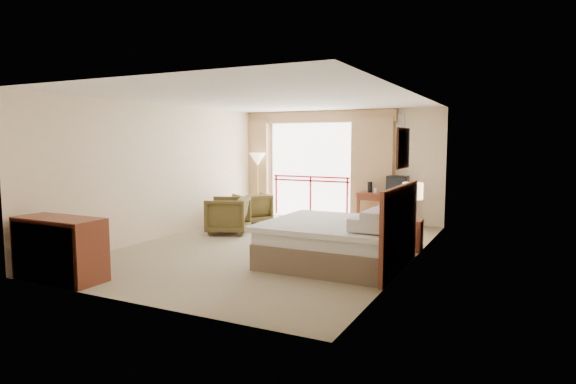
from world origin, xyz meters
The scene contains 29 objects.
floor centered at (0.00, 0.00, 0.00)m, with size 7.00×7.00×0.00m, color gray.
ceiling centered at (0.00, 0.00, 2.70)m, with size 7.00×7.00×0.00m, color white.
wall_back centered at (0.00, 3.50, 1.35)m, with size 5.00×5.00×0.00m, color beige.
wall_front centered at (0.00, -3.50, 1.35)m, with size 5.00×5.00×0.00m, color beige.
wall_left centered at (-2.50, 0.00, 1.35)m, with size 7.00×7.00×0.00m, color beige.
wall_right centered at (2.50, 0.00, 1.35)m, with size 7.00×7.00×0.00m, color beige.
balcony_door centered at (-0.80, 3.48, 1.20)m, with size 2.40×2.40×0.00m, color white.
balcony_railing centered at (-0.80, 3.46, 0.81)m, with size 2.09×0.03×1.02m.
curtain_left centered at (-2.45, 3.35, 1.25)m, with size 1.00×0.26×2.50m, color #99734E.
curtain_right centered at (0.85, 3.35, 1.25)m, with size 1.00×0.26×2.50m, color #99734E.
valance centered at (-0.80, 3.38, 2.55)m, with size 4.40×0.22×0.28m, color #99734E.
hvac_vent centered at (1.30, 3.47, 2.35)m, with size 0.50×0.04×0.50m, color silver.
bed centered at (1.50, -0.60, 0.38)m, with size 2.13×2.06×0.97m.
headboard centered at (2.46, -0.60, 0.65)m, with size 0.06×2.10×1.30m, color #5E2316.
framed_art centered at (2.47, -0.60, 1.85)m, with size 0.04×0.72×0.60m.
nightstand centered at (2.31, 0.89, 0.28)m, with size 0.39×0.46×0.56m, color #5E2316.
table_lamp centered at (2.31, 0.94, 1.05)m, with size 0.36×0.36×0.64m.
phone centered at (2.26, 0.74, 0.60)m, with size 0.19×0.15×0.09m, color black.
desk centered at (1.23, 3.11, 0.60)m, with size 1.18×0.57×0.77m.
tv centered at (1.53, 3.05, 0.97)m, with size 0.45×0.36×0.41m.
coffee_maker centered at (0.88, 3.06, 0.89)m, with size 0.11×0.11×0.25m, color black.
cup centered at (1.03, 3.01, 0.82)m, with size 0.08×0.08×0.11m, color white.
wastebasket centered at (0.93, 2.54, 0.13)m, with size 0.21×0.21×0.26m, color black.
armchair_far centered at (-1.73, 2.12, 0.00)m, with size 0.76×0.78×0.71m, color #453A1B.
armchair_near centered at (-1.50, 0.72, 0.00)m, with size 0.83×0.85×0.78m, color #453A1B.
side_table centered at (-1.91, 1.27, 0.37)m, with size 0.49×0.49×0.53m.
book centered at (-1.91, 1.27, 0.54)m, with size 0.17×0.23×0.02m, color white.
floor_lamp centered at (-2.13, 3.08, 1.42)m, with size 0.42×0.42×1.65m.
dresser centered at (-1.71, -3.21, 0.45)m, with size 1.34×0.57×0.89m.
Camera 1 is at (4.12, -7.72, 1.95)m, focal length 30.00 mm.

